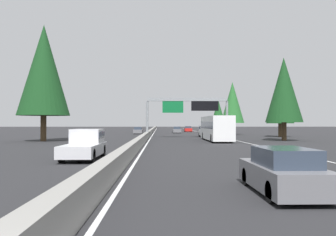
# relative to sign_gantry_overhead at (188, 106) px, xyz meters

# --- Properties ---
(ground_plane) EXTENTS (320.00, 320.00, 0.00)m
(ground_plane) POSITION_rel_sign_gantry_overhead_xyz_m (7.86, 6.04, -4.89)
(ground_plane) COLOR #262628
(median_barrier) EXTENTS (180.00, 0.56, 0.90)m
(median_barrier) POSITION_rel_sign_gantry_overhead_xyz_m (27.86, 6.34, -4.44)
(median_barrier) COLOR gray
(median_barrier) RESTS_ON ground
(shoulder_stripe_right) EXTENTS (160.00, 0.16, 0.01)m
(shoulder_stripe_right) POSITION_rel_sign_gantry_overhead_xyz_m (17.86, -5.48, -4.88)
(shoulder_stripe_right) COLOR silver
(shoulder_stripe_right) RESTS_ON ground
(shoulder_stripe_median) EXTENTS (160.00, 0.16, 0.01)m
(shoulder_stripe_median) POSITION_rel_sign_gantry_overhead_xyz_m (17.86, 5.79, -4.88)
(shoulder_stripe_median) COLOR silver
(shoulder_stripe_median) RESTS_ON ground
(sign_gantry_overhead) EXTENTS (0.50, 12.68, 6.14)m
(sign_gantry_overhead) POSITION_rel_sign_gantry_overhead_xyz_m (0.00, 0.00, 0.00)
(sign_gantry_overhead) COLOR gray
(sign_gantry_overhead) RESTS_ON ground
(sedan_far_center) EXTENTS (4.40, 1.80, 1.47)m
(sedan_far_center) POSITION_rel_sign_gantry_overhead_xyz_m (-42.61, 0.43, -4.21)
(sedan_far_center) COLOR slate
(sedan_far_center) RESTS_ON ground
(bus_mid_center) EXTENTS (11.50, 2.55, 3.10)m
(bus_mid_center) POSITION_rel_sign_gantry_overhead_xyz_m (-9.66, -2.72, -3.17)
(bus_mid_center) COLOR white
(bus_mid_center) RESTS_ON ground
(sedan_mid_right) EXTENTS (4.40, 1.80, 1.47)m
(sedan_mid_right) POSITION_rel_sign_gantry_overhead_xyz_m (26.09, 0.55, -4.21)
(sedan_mid_right) COLOR slate
(sedan_mid_right) RESTS_ON ground
(sedan_mid_left) EXTENTS (4.40, 1.80, 1.47)m
(sedan_mid_left) POSITION_rel_sign_gantry_overhead_xyz_m (37.24, -2.93, -4.21)
(sedan_mid_left) COLOR red
(sedan_mid_left) RESTS_ON ground
(pickup_near_right) EXTENTS (5.60, 2.00, 1.86)m
(pickup_near_right) POSITION_rel_sign_gantry_overhead_xyz_m (3.33, -3.12, -3.98)
(pickup_near_right) COLOR white
(pickup_near_right) RESTS_ON ground
(oncoming_near) EXTENTS (4.40, 1.80, 1.47)m
(oncoming_near) POSITION_rel_sign_gantry_overhead_xyz_m (19.52, 8.94, -4.21)
(oncoming_near) COLOR slate
(oncoming_near) RESTS_ON ground
(oncoming_far) EXTENTS (5.60, 2.00, 1.86)m
(oncoming_far) POSITION_rel_sign_gantry_overhead_xyz_m (-31.48, 9.09, -3.98)
(oncoming_far) COLOR silver
(oncoming_far) RESTS_ON ground
(conifer_right_near) EXTENTS (4.72, 4.72, 10.73)m
(conifer_right_near) POSITION_rel_sign_gantry_overhead_xyz_m (-9.07, -11.60, 1.63)
(conifer_right_near) COLOR #4C3823
(conifer_right_near) RESTS_ON ground
(conifer_right_mid) EXTENTS (4.42, 4.42, 10.05)m
(conifer_right_mid) POSITION_rel_sign_gantry_overhead_xyz_m (3.16, -15.31, 1.22)
(conifer_right_mid) COLOR #4C3823
(conifer_right_mid) RESTS_ON ground
(conifer_right_far) EXTENTS (4.57, 4.57, 10.39)m
(conifer_right_far) POSITION_rel_sign_gantry_overhead_xyz_m (15.02, -9.94, 1.42)
(conifer_right_far) COLOR #4C3823
(conifer_right_far) RESTS_ON ground
(conifer_right_distant) EXTENTS (4.29, 4.29, 9.76)m
(conifer_right_distant) POSITION_rel_sign_gantry_overhead_xyz_m (55.01, -13.78, 1.04)
(conifer_right_distant) COLOR #4C3823
(conifer_right_distant) RESTS_ON ground
(conifer_left_near) EXTENTS (6.41, 6.41, 14.57)m
(conifer_left_near) POSITION_rel_sign_gantry_overhead_xyz_m (-9.80, 18.89, 3.97)
(conifer_left_near) COLOR #4C3823
(conifer_left_near) RESTS_ON ground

